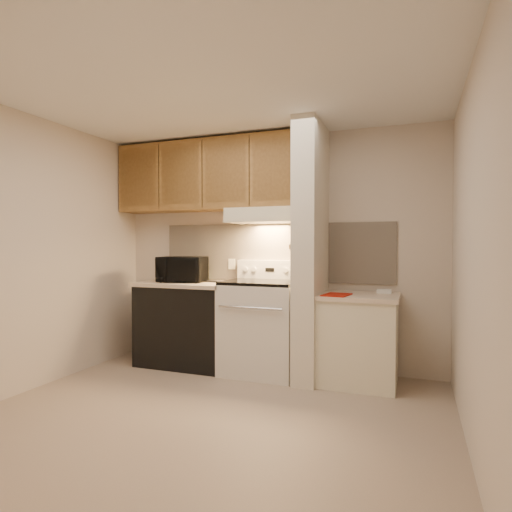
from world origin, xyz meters
The scene contains 50 objects.
floor centered at (0.00, 0.00, 0.00)m, with size 3.60×3.60×0.00m, color tan.
ceiling centered at (0.00, 0.00, 2.50)m, with size 3.60×3.60×0.00m, color white.
wall_back centered at (0.00, 1.50, 1.25)m, with size 3.60×0.02×2.50m, color beige.
wall_left centered at (-1.80, 0.00, 1.25)m, with size 0.02×3.00×2.50m, color beige.
wall_right centered at (1.80, 0.00, 1.25)m, with size 0.02×3.00×2.50m, color beige.
backsplash centered at (0.00, 1.49, 1.24)m, with size 2.60×0.02×0.63m, color beige.
range_body centered at (0.00, 1.16, 0.46)m, with size 0.76×0.65×0.92m, color silver.
oven_window centered at (0.00, 0.84, 0.50)m, with size 0.50×0.01×0.30m, color black.
oven_handle centered at (0.00, 0.80, 0.72)m, with size 0.02×0.02×0.65m, color silver.
cooktop centered at (0.00, 1.16, 0.94)m, with size 0.74×0.64×0.03m, color black.
range_backguard centered at (0.00, 1.44, 1.05)m, with size 0.76×0.08×0.20m, color silver.
range_display centered at (0.00, 1.40, 1.05)m, with size 0.10×0.01×0.04m, color black.
range_knob_left_outer centered at (-0.28, 1.40, 1.05)m, with size 0.05×0.05×0.02m, color silver.
range_knob_left_inner centered at (-0.18, 1.40, 1.05)m, with size 0.05×0.05×0.02m, color silver.
range_knob_right_inner centered at (0.18, 1.40, 1.05)m, with size 0.05×0.05×0.02m, color silver.
range_knob_right_outer centered at (0.28, 1.40, 1.05)m, with size 0.05×0.05×0.02m, color silver.
dishwasher_front centered at (-0.88, 1.17, 0.43)m, with size 1.00×0.63×0.87m, color black.
left_countertop centered at (-0.88, 1.17, 0.89)m, with size 1.04×0.67×0.04m, color beige.
spoon_rest centered at (-0.63, 1.25, 0.92)m, with size 0.23×0.07×0.02m, color black.
teal_jar centered at (-0.83, 1.39, 0.96)m, with size 0.08×0.08×0.09m, color #206C5D.
outlet centered at (-0.48, 1.48, 1.10)m, with size 0.08×0.01×0.12m, color #EBE3C4.
microwave centered at (-0.93, 1.15, 1.05)m, with size 0.50×0.34×0.28m, color black.
partition_pillar centered at (0.51, 1.15, 1.25)m, with size 0.22×0.70×2.50m, color silver.
pillar_trim centered at (0.39, 1.15, 1.30)m, with size 0.01×0.70×0.04m, color olive.
knife_strip centered at (0.39, 1.10, 1.32)m, with size 0.02×0.42×0.04m, color black.
knife_blade_a centered at (0.38, 0.95, 1.22)m, with size 0.01×0.04×0.16m, color silver.
knife_handle_a centered at (0.38, 0.94, 1.37)m, with size 0.02×0.02×0.10m, color black.
knife_blade_b centered at (0.38, 1.03, 1.21)m, with size 0.01×0.04×0.18m, color silver.
knife_handle_b centered at (0.38, 1.01, 1.37)m, with size 0.02×0.02×0.10m, color black.
knife_blade_c centered at (0.38, 1.11, 1.20)m, with size 0.01×0.04×0.20m, color silver.
knife_handle_c centered at (0.38, 1.11, 1.37)m, with size 0.02×0.02×0.10m, color black.
knife_blade_d centered at (0.38, 1.19, 1.22)m, with size 0.01×0.04×0.16m, color silver.
knife_handle_d centered at (0.38, 1.19, 1.37)m, with size 0.02×0.02×0.10m, color black.
knife_blade_e centered at (0.38, 1.26, 1.21)m, with size 0.01×0.04×0.18m, color silver.
knife_handle_e centered at (0.38, 1.26, 1.37)m, with size 0.02×0.02×0.10m, color black.
oven_mitt centered at (0.38, 1.32, 1.23)m, with size 0.03×0.11×0.26m, color slate.
right_cab_base centered at (0.97, 1.15, 0.40)m, with size 0.70×0.60×0.81m, color #EBE3C4.
right_countertop centered at (0.97, 1.15, 0.83)m, with size 0.74×0.64×0.04m, color beige.
red_folder centered at (0.79, 1.00, 0.85)m, with size 0.22×0.30×0.01m, color #A81809.
white_box centered at (1.19, 1.33, 0.87)m, with size 0.14×0.09×0.04m, color white.
range_hood centered at (0.00, 1.28, 1.62)m, with size 0.78×0.44×0.15m, color #EBE3C4.
hood_lip centered at (0.00, 1.07, 1.58)m, with size 0.78×0.04×0.06m, color #EBE3C4.
upper_cabinets centered at (-0.69, 1.32, 2.08)m, with size 2.18×0.33×0.77m, color olive.
cab_door_a centered at (-1.51, 1.17, 2.08)m, with size 0.46×0.01×0.63m, color olive.
cab_gap_a centered at (-1.23, 1.16, 2.08)m, with size 0.01×0.01×0.73m, color black.
cab_door_b centered at (-0.96, 1.17, 2.08)m, with size 0.46×0.01×0.63m, color olive.
cab_gap_b centered at (-0.69, 1.16, 2.08)m, with size 0.01×0.01×0.73m, color black.
cab_door_c centered at (-0.42, 1.17, 2.08)m, with size 0.46×0.01×0.63m, color olive.
cab_gap_c centered at (-0.14, 1.16, 2.08)m, with size 0.01×0.01×0.73m, color black.
cab_door_d centered at (0.13, 1.17, 2.08)m, with size 0.46×0.01×0.63m, color olive.
Camera 1 is at (1.47, -2.96, 1.32)m, focal length 30.00 mm.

